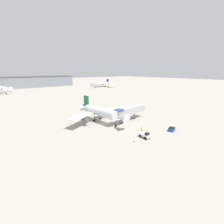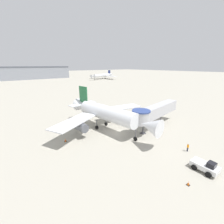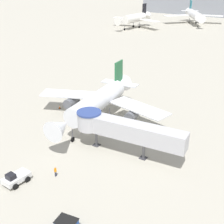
{
  "view_description": "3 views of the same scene",
  "coord_description": "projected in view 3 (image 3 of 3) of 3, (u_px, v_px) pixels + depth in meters",
  "views": [
    {
      "loc": [
        -34.08,
        -46.62,
        20.64
      ],
      "look_at": [
        1.46,
        -2.34,
        5.03
      ],
      "focal_mm": 24.0,
      "sensor_mm": 36.0,
      "label": 1
    },
    {
      "loc": [
        -21.48,
        -24.88,
        15.6
      ],
      "look_at": [
        -1.98,
        -0.86,
        5.88
      ],
      "focal_mm": 24.0,
      "sensor_mm": 36.0,
      "label": 2
    },
    {
      "loc": [
        33.16,
        -40.66,
        27.35
      ],
      "look_at": [
        5.13,
        -0.08,
        4.79
      ],
      "focal_mm": 50.0,
      "sensor_mm": 36.0,
      "label": 3
    }
  ],
  "objects": [
    {
      "name": "traffic_cone_port_wing",
      "position": [
        60.0,
        107.0,
        67.25
      ],
      "size": [
        0.47,
        0.47,
        0.78
      ],
      "color": "black",
      "rests_on": "ground_plane"
    },
    {
      "name": "ground_plane",
      "position": [
        90.0,
        128.0,
        58.93
      ],
      "size": [
        800.0,
        800.0,
        0.0
      ],
      "primitive_type": "plane",
      "color": "#A8A393"
    },
    {
      "name": "jet_bridge",
      "position": [
        121.0,
        128.0,
        49.51
      ],
      "size": [
        18.64,
        5.32,
        6.06
      ],
      "rotation": [
        0.0,
        0.0,
        0.12
      ],
      "color": "#B7B7BC",
      "rests_on": "ground_plane"
    },
    {
      "name": "pushback_tug_white",
      "position": [
        16.0,
        178.0,
        43.54
      ],
      "size": [
        2.48,
        3.84,
        1.89
      ],
      "rotation": [
        0.0,
        0.0,
        -0.05
      ],
      "color": "silver",
      "rests_on": "ground_plane"
    },
    {
      "name": "background_jet_teal_tail",
      "position": [
        194.0,
        15.0,
        169.82
      ],
      "size": [
        29.22,
        28.93,
        11.51
      ],
      "rotation": [
        0.0,
        0.0,
        0.59
      ],
      "color": "white",
      "rests_on": "ground_plane"
    },
    {
      "name": "background_jet_black_tail",
      "position": [
        135.0,
        18.0,
        157.97
      ],
      "size": [
        28.05,
        26.6,
        11.4
      ],
      "rotation": [
        0.0,
        0.0,
        -0.07
      ],
      "color": "white",
      "rests_on": "ground_plane"
    },
    {
      "name": "ground_crew_marshaller",
      "position": [
        55.0,
        171.0,
        44.92
      ],
      "size": [
        0.26,
        0.35,
        1.61
      ],
      "rotation": [
        0.0,
        0.0,
        4.43
      ],
      "color": "#1E2338",
      "rests_on": "ground_plane"
    },
    {
      "name": "main_airplane",
      "position": [
        98.0,
        101.0,
        60.08
      ],
      "size": [
        28.11,
        26.54,
        9.99
      ],
      "rotation": [
        0.0,
        0.0,
        0.13
      ],
      "color": "silver",
      "rests_on": "ground_plane"
    }
  ]
}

